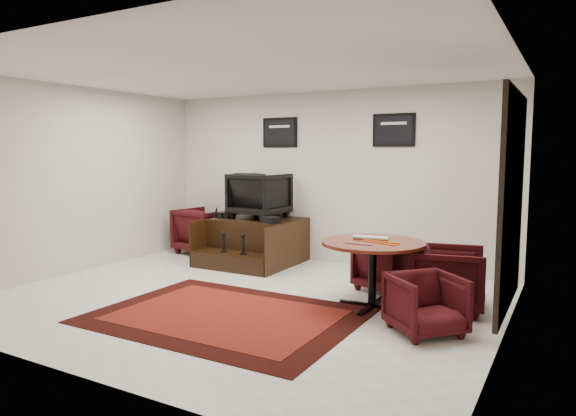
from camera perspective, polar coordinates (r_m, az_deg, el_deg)
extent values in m
plane|color=white|center=(6.51, -5.07, -9.99)|extent=(6.00, 6.00, 0.00)
cube|color=beige|center=(8.45, 4.47, 3.38)|extent=(6.00, 0.02, 2.80)
cube|color=beige|center=(4.45, -23.74, 0.32)|extent=(6.00, 0.02, 2.80)
cube|color=beige|center=(8.34, -22.47, 2.89)|extent=(0.02, 5.00, 2.80)
cube|color=beige|center=(5.20, 23.22, 1.13)|extent=(0.02, 5.00, 2.80)
cube|color=white|center=(6.33, -5.32, 15.14)|extent=(6.00, 5.00, 0.02)
cube|color=black|center=(5.91, 23.62, 0.69)|extent=(0.05, 1.90, 2.30)
cube|color=black|center=(5.91, 23.52, 0.69)|extent=(0.02, 1.72, 2.12)
cube|color=black|center=(5.91, 23.57, 0.69)|extent=(0.03, 0.05, 2.12)
cube|color=black|center=(8.84, -0.90, 8.39)|extent=(0.66, 0.03, 0.50)
cube|color=black|center=(8.82, -0.96, 8.39)|extent=(0.58, 0.01, 0.42)
cube|color=silver|center=(8.83, -0.98, 9.04)|extent=(0.40, 0.00, 0.04)
cube|color=black|center=(8.02, 11.68, 8.48)|extent=(0.66, 0.03, 0.50)
cube|color=black|center=(8.01, 11.64, 8.49)|extent=(0.58, 0.01, 0.42)
cube|color=silver|center=(8.01, 11.65, 9.20)|extent=(0.40, 0.00, 0.04)
cube|color=black|center=(5.88, -6.88, -11.77)|extent=(2.87, 2.15, 0.01)
cube|color=#62140E|center=(5.88, -6.88, -11.71)|extent=(2.35, 1.64, 0.01)
cube|color=black|center=(8.58, -3.30, -3.55)|extent=(1.40, 1.03, 0.72)
cube|color=black|center=(8.03, -6.09, -5.93)|extent=(1.40, 0.41, 0.26)
cube|color=black|center=(8.80, -7.84, -3.34)|extent=(0.02, 1.45, 0.72)
cube|color=black|center=(8.05, 0.07, -4.18)|extent=(0.02, 1.45, 0.72)
cylinder|color=black|center=(8.11, -7.17, -4.82)|extent=(0.11, 0.11, 0.02)
cylinder|color=black|center=(8.09, -7.18, -3.92)|extent=(0.04, 0.04, 0.24)
sphere|color=black|center=(8.06, -7.20, -2.83)|extent=(0.07, 0.07, 0.07)
cylinder|color=black|center=(7.90, -4.99, -5.10)|extent=(0.11, 0.11, 0.02)
cylinder|color=black|center=(7.88, -5.00, -4.17)|extent=(0.04, 0.04, 0.24)
sphere|color=black|center=(7.85, -5.01, -3.06)|extent=(0.07, 0.07, 0.07)
imported|color=black|center=(8.52, -3.15, 1.69)|extent=(0.86, 0.81, 0.84)
cube|color=black|center=(8.69, -7.20, -0.74)|extent=(0.12, 0.27, 0.10)
cube|color=black|center=(8.62, -6.51, -0.77)|extent=(0.12, 0.27, 0.10)
cube|color=black|center=(7.96, -1.95, -1.31)|extent=(0.33, 0.28, 0.10)
imported|color=black|center=(9.38, -9.19, -2.24)|extent=(0.99, 0.94, 0.90)
cylinder|color=#4E170B|center=(6.05, 9.43, -3.85)|extent=(1.20, 1.20, 0.04)
cylinder|color=black|center=(6.13, 9.37, -7.25)|extent=(0.10, 0.10, 0.71)
cube|color=black|center=(6.23, 9.31, -10.66)|extent=(0.80, 0.06, 0.03)
cube|color=black|center=(6.23, 9.31, -10.66)|extent=(0.06, 0.80, 0.03)
imported|color=black|center=(6.90, 11.06, -6.11)|extent=(0.87, 0.85, 0.71)
imported|color=black|center=(6.25, 17.39, -7.13)|extent=(0.87, 0.91, 0.81)
imported|color=black|center=(5.39, 15.08, -9.97)|extent=(0.89, 0.89, 0.67)
cylinder|color=silver|center=(6.14, 9.18, -3.29)|extent=(0.42, 0.11, 0.05)
cylinder|color=#F05B0D|center=(5.93, 10.08, -3.84)|extent=(0.44, 0.11, 0.01)
cylinder|color=#F05B0D|center=(6.02, 10.40, -3.69)|extent=(0.45, 0.05, 0.01)
cylinder|color=#4C1933|center=(5.87, 6.77, -3.89)|extent=(0.10, 0.03, 0.01)
cylinder|color=#4C1933|center=(5.85, 7.31, -3.94)|extent=(0.10, 0.03, 0.01)
cylinder|color=#4C1933|center=(5.83, 7.86, -3.99)|extent=(0.10, 0.03, 0.01)
cylinder|color=#4C1933|center=(5.81, 8.41, -4.03)|extent=(0.10, 0.03, 0.01)
cylinder|color=#4C1933|center=(5.79, 8.97, -4.08)|extent=(0.10, 0.03, 0.01)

